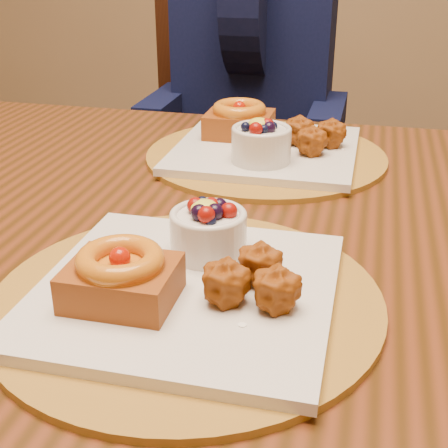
# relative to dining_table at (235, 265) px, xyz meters

# --- Properties ---
(dining_table) EXTENTS (1.60, 0.90, 0.76)m
(dining_table) POSITION_rel_dining_table_xyz_m (0.00, 0.00, 0.00)
(dining_table) COLOR #371F0A
(dining_table) RESTS_ON ground
(place_setting_near) EXTENTS (0.38, 0.38, 0.08)m
(place_setting_near) POSITION_rel_dining_table_xyz_m (-0.00, -0.22, 0.10)
(place_setting_near) COLOR brown
(place_setting_near) RESTS_ON dining_table
(place_setting_far) EXTENTS (0.38, 0.38, 0.09)m
(place_setting_far) POSITION_rel_dining_table_xyz_m (-0.00, 0.22, 0.10)
(place_setting_far) COLOR brown
(place_setting_far) RESTS_ON dining_table
(chair_far) EXTENTS (0.52, 0.52, 0.92)m
(chair_far) POSITION_rel_dining_table_xyz_m (-0.20, 0.90, -0.17)
(chair_far) COLOR black
(chair_far) RESTS_ON ground
(diner) EXTENTS (0.46, 0.46, 0.75)m
(diner) POSITION_rel_dining_table_xyz_m (-0.13, 0.81, 0.13)
(diner) COLOR black
(diner) RESTS_ON ground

